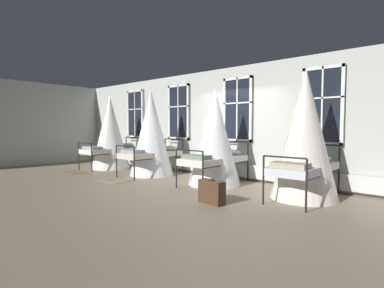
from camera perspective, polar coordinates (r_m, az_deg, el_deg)
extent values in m
plane|color=gray|center=(7.46, 2.95, -7.91)|extent=(27.61, 27.61, 0.00)
cube|color=#B2B7AD|center=(8.48, 9.01, 3.99)|extent=(14.81, 0.10, 3.11)
cube|color=#B2B7AD|center=(12.61, -30.09, 3.37)|extent=(0.10, 7.22, 3.11)
cube|color=black|center=(11.49, -10.73, 5.63)|extent=(0.92, 0.02, 1.77)
cube|color=silver|center=(11.49, -10.69, 1.39)|extent=(0.92, 0.06, 0.07)
cube|color=silver|center=(11.56, -10.78, 9.85)|extent=(0.92, 0.06, 0.07)
cube|color=silver|center=(11.83, -11.99, 5.55)|extent=(0.07, 0.06, 1.77)
cube|color=silver|center=(11.16, -9.39, 5.72)|extent=(0.07, 0.06, 1.77)
cube|color=silver|center=(11.49, -10.73, 5.63)|extent=(0.04, 0.06, 1.77)
cube|color=silver|center=(11.50, -10.74, 6.52)|extent=(0.92, 0.06, 0.04)
cube|color=black|center=(9.81, -2.58, 6.08)|extent=(0.92, 0.02, 1.77)
cube|color=silver|center=(9.80, -2.57, 1.11)|extent=(0.92, 0.06, 0.07)
cube|color=silver|center=(9.88, -2.60, 11.01)|extent=(0.92, 0.06, 0.07)
cube|color=silver|center=(10.11, -4.32, 6.00)|extent=(0.07, 0.06, 1.77)
cube|color=silver|center=(9.52, -0.74, 6.17)|extent=(0.07, 0.06, 1.77)
cube|color=silver|center=(9.81, -2.58, 6.08)|extent=(0.04, 0.06, 1.77)
cube|color=silver|center=(9.82, -2.58, 7.12)|extent=(0.92, 0.06, 0.04)
cube|color=black|center=(8.40, 8.63, 6.50)|extent=(0.92, 0.02, 1.77)
cube|color=silver|center=(8.39, 8.58, 0.69)|extent=(0.92, 0.06, 0.07)
cube|color=silver|center=(8.48, 8.68, 12.24)|extent=(0.92, 0.06, 0.07)
cube|color=silver|center=(8.63, 6.25, 6.43)|extent=(0.07, 0.06, 1.77)
cube|color=silver|center=(8.17, 11.14, 6.56)|extent=(0.07, 0.06, 1.77)
cube|color=silver|center=(8.40, 8.63, 6.50)|extent=(0.04, 0.06, 1.77)
cube|color=silver|center=(8.41, 8.64, 7.70)|extent=(0.92, 0.06, 0.04)
cube|color=black|center=(7.42, 23.54, 6.67)|extent=(0.92, 0.02, 1.77)
cube|color=silver|center=(7.41, 23.39, 0.10)|extent=(0.92, 0.06, 0.07)
cube|color=silver|center=(7.52, 23.70, 13.15)|extent=(0.92, 0.06, 0.07)
cube|color=silver|center=(7.56, 20.47, 6.67)|extent=(0.07, 0.06, 1.77)
cube|color=silver|center=(7.29, 26.73, 6.65)|extent=(0.07, 0.06, 1.77)
cube|color=silver|center=(7.42, 23.54, 6.67)|extent=(0.04, 0.06, 1.77)
cube|color=silver|center=(7.43, 23.57, 8.03)|extent=(0.92, 0.06, 0.04)
cube|color=silver|center=(8.45, 8.45, -4.88)|extent=(9.63, 0.10, 0.36)
cylinder|color=black|center=(11.71, -12.40, -1.27)|extent=(0.04, 0.04, 1.05)
cylinder|color=black|center=(11.09, -9.93, -1.51)|extent=(0.04, 0.04, 1.05)
cylinder|color=black|center=(10.68, -20.71, -2.21)|extent=(0.04, 0.04, 0.92)
cylinder|color=black|center=(9.99, -18.53, -2.54)|extent=(0.04, 0.04, 0.92)
cylinder|color=black|center=(11.16, -16.37, -1.48)|extent=(0.06, 1.93, 0.03)
cylinder|color=black|center=(10.50, -14.01, -1.74)|extent=(0.06, 1.93, 0.03)
cylinder|color=black|center=(11.37, -11.23, 1.24)|extent=(0.80, 0.04, 0.03)
cylinder|color=black|center=(10.30, -19.71, 0.17)|extent=(0.80, 0.04, 0.03)
cube|color=silver|center=(10.83, -15.23, -1.19)|extent=(0.84, 1.96, 0.16)
ellipsoid|color=#B7B2A3|center=(11.23, -12.18, -0.22)|extent=(0.62, 0.41, 0.14)
cube|color=#8C939E|center=(10.44, -18.45, -0.70)|extent=(0.66, 0.37, 0.10)
cone|color=white|center=(10.79, -15.29, 2.20)|extent=(1.32, 1.32, 2.52)
cylinder|color=black|center=(10.04, -5.11, -1.98)|extent=(0.04, 0.04, 1.05)
cylinder|color=black|center=(9.49, -1.76, -2.28)|extent=(0.04, 0.04, 1.05)
cylinder|color=black|center=(8.82, -14.15, -3.23)|extent=(0.04, 0.04, 0.92)
cylinder|color=black|center=(8.19, -10.94, -3.70)|extent=(0.04, 0.04, 0.92)
cylinder|color=black|center=(9.40, -9.34, -2.28)|extent=(0.06, 1.93, 0.03)
cylinder|color=black|center=(8.81, -6.01, -2.63)|extent=(0.06, 1.93, 0.03)
cylinder|color=black|center=(9.73, -3.49, 0.95)|extent=(0.80, 0.04, 0.03)
cylinder|color=black|center=(8.46, -12.64, -0.38)|extent=(0.80, 0.04, 0.03)
cube|color=beige|center=(9.09, -7.73, -1.96)|extent=(0.84, 1.96, 0.16)
ellipsoid|color=silver|center=(9.57, -4.49, -0.78)|extent=(0.62, 0.41, 0.14)
cube|color=#8C939E|center=(8.63, -11.24, -1.42)|extent=(0.66, 0.37, 0.10)
cone|color=white|center=(9.05, -7.76, 2.12)|extent=(1.32, 1.32, 2.53)
cylinder|color=black|center=(8.56, 5.95, -2.91)|extent=(0.04, 0.04, 1.05)
cylinder|color=black|center=(8.14, 10.58, -3.28)|extent=(0.04, 0.04, 1.05)
cylinder|color=black|center=(7.08, -3.00, -4.75)|extent=(0.04, 0.04, 0.92)
cylinder|color=black|center=(6.56, 2.06, -5.40)|extent=(0.04, 0.04, 0.92)
cylinder|color=black|center=(7.79, 1.91, -3.40)|extent=(0.06, 1.93, 0.03)
cylinder|color=black|center=(7.32, 6.78, -3.86)|extent=(0.06, 1.93, 0.03)
cylinder|color=black|center=(8.30, 8.24, 0.50)|extent=(0.80, 0.04, 0.03)
cylinder|color=black|center=(6.76, -0.57, -1.23)|extent=(0.80, 0.04, 0.03)
cube|color=silver|center=(7.54, 4.27, -3.04)|extent=(0.85, 1.96, 0.16)
ellipsoid|color=silver|center=(8.12, 7.31, -1.54)|extent=(0.62, 0.41, 0.14)
cube|color=slate|center=(6.98, 0.84, -2.49)|extent=(0.66, 0.37, 0.10)
cone|color=white|center=(7.50, 4.29, 1.44)|extent=(1.32, 1.32, 2.41)
cylinder|color=black|center=(7.51, 20.25, -4.00)|extent=(0.04, 0.04, 1.05)
cylinder|color=black|center=(7.27, 26.15, -4.37)|extent=(0.04, 0.04, 1.05)
cylinder|color=black|center=(5.77, 13.41, -6.71)|extent=(0.04, 0.04, 0.92)
cylinder|color=black|center=(5.46, 20.92, -7.43)|extent=(0.04, 0.04, 0.92)
cylinder|color=black|center=(6.62, 17.29, -4.77)|extent=(0.05, 1.93, 0.03)
cylinder|color=black|center=(6.35, 23.92, -5.26)|extent=(0.05, 1.93, 0.03)
cylinder|color=black|center=(7.33, 23.24, -0.13)|extent=(0.80, 0.04, 0.03)
cylinder|color=black|center=(5.54, 17.14, -2.41)|extent=(0.80, 0.04, 0.03)
cube|color=silver|center=(6.46, 20.55, -4.33)|extent=(0.84, 1.96, 0.16)
ellipsoid|color=silver|center=(7.12, 22.60, -2.47)|extent=(0.62, 0.41, 0.14)
cube|color=tan|center=(5.79, 18.15, -3.87)|extent=(0.66, 0.37, 0.10)
cone|color=silver|center=(6.41, 20.68, 1.76)|extent=(1.32, 1.32, 2.61)
cube|color=brown|center=(10.27, -21.52, -4.99)|extent=(0.81, 0.58, 0.01)
cube|color=#8E7A5B|center=(8.34, -14.42, -6.76)|extent=(0.82, 0.58, 0.01)
cube|color=#472D1E|center=(5.75, 3.74, -9.07)|extent=(0.58, 0.28, 0.44)
cube|color=tan|center=(5.83, 4.50, -8.92)|extent=(0.50, 0.09, 0.03)
torus|color=#472D1E|center=(5.71, 3.75, -6.77)|extent=(0.16, 0.16, 0.02)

